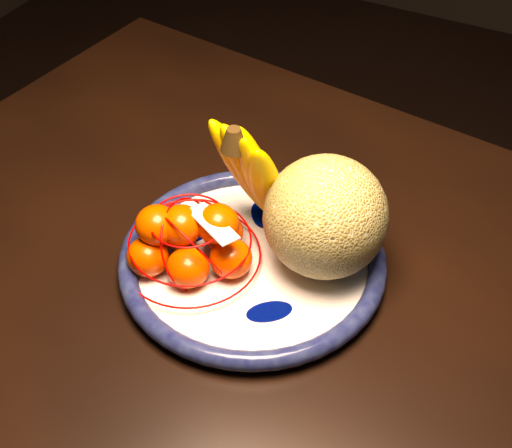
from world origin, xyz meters
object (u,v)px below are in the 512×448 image
at_px(banana_bunch, 256,171).
at_px(dining_table, 347,354).
at_px(mandarin_bag, 190,241).
at_px(fruit_bowl, 252,260).
at_px(cantaloupe, 325,217).

bearing_deg(banana_bunch, dining_table, -4.17).
distance_m(dining_table, mandarin_bag, 0.25).
bearing_deg(fruit_bowl, cantaloupe, 27.11).
relative_size(cantaloupe, mandarin_bag, 0.69).
bearing_deg(banana_bunch, fruit_bowl, -47.62).
height_order(dining_table, cantaloupe, cantaloupe).
distance_m(dining_table, cantaloupe, 0.19).
xyz_separation_m(banana_bunch, mandarin_bag, (-0.04, -0.09, -0.06)).
bearing_deg(banana_bunch, mandarin_bag, -95.59).
distance_m(fruit_bowl, cantaloupe, 0.12).
relative_size(dining_table, fruit_bowl, 4.42).
distance_m(cantaloupe, mandarin_bag, 0.17).
bearing_deg(dining_table, banana_bunch, 163.38).
bearing_deg(cantaloupe, mandarin_bag, -152.46).
bearing_deg(fruit_bowl, banana_bunch, 112.68).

